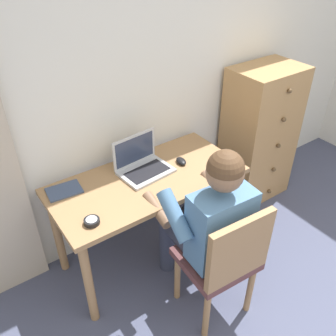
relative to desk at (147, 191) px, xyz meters
name	(u,v)px	position (x,y,z in m)	size (l,w,h in m)	color
wall_back	(166,71)	(0.42, 0.38, 0.63)	(4.80, 0.05, 2.50)	silver
desk	(147,191)	(0.00, 0.00, 0.00)	(1.29, 0.62, 0.72)	#9E754C
dresser	(259,135)	(1.21, 0.12, -0.02)	(0.57, 0.43, 1.19)	tan
chair	(224,259)	(0.10, -0.67, -0.12)	(0.45, 0.43, 0.88)	brown
person_seated	(207,218)	(0.11, -0.49, 0.06)	(0.55, 0.60, 1.20)	#33384C
laptop	(142,164)	(0.03, 0.10, 0.15)	(0.36, 0.28, 0.24)	#B7BABF
computer_mouse	(181,161)	(0.29, 0.02, 0.12)	(0.06, 0.10, 0.03)	black
desk_clock	(92,221)	(-0.48, -0.18, 0.12)	(0.09, 0.09, 0.03)	black
notebook_pad	(64,190)	(-0.50, 0.18, 0.11)	(0.21, 0.15, 0.01)	#3D4C6B
coffee_mug	(229,161)	(0.53, -0.21, 0.15)	(0.12, 0.08, 0.09)	silver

